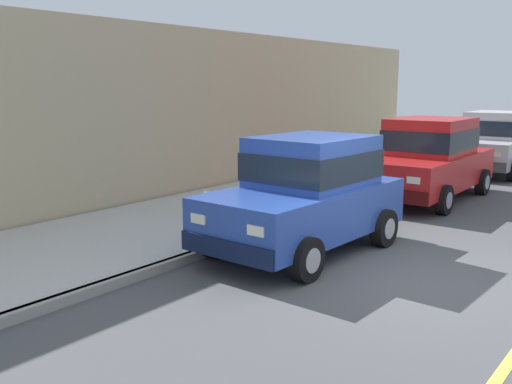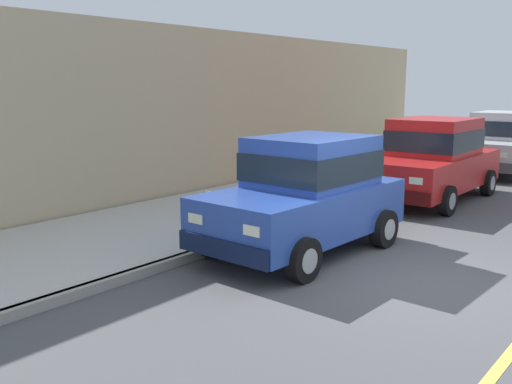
{
  "view_description": "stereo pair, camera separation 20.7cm",
  "coord_description": "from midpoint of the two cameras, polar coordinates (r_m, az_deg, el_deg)",
  "views": [
    {
      "loc": [
        2.83,
        -7.44,
        2.71
      ],
      "look_at": [
        -3.19,
        0.37,
        0.85
      ],
      "focal_mm": 40.3,
      "sensor_mm": 36.0,
      "label": 1
    },
    {
      "loc": [
        2.99,
        -7.32,
        2.71
      ],
      "look_at": [
        -3.19,
        0.37,
        0.85
      ],
      "focal_mm": 40.3,
      "sensor_mm": 36.0,
      "label": 2
    }
  ],
  "objects": [
    {
      "name": "sidewalk",
      "position": [
        11.13,
        -9.12,
        -3.18
      ],
      "size": [
        3.6,
        64.0,
        0.14
      ],
      "primitive_type": "cube",
      "color": "#B7B5AD",
      "rests_on": "ground"
    },
    {
      "name": "car_red_sedan",
      "position": [
        14.16,
        16.37,
        3.24
      ],
      "size": [
        2.07,
        4.62,
        1.92
      ],
      "color": "red",
      "rests_on": "ground"
    },
    {
      "name": "dog_white",
      "position": [
        11.4,
        -6.11,
        -0.92
      ],
      "size": [
        0.23,
        0.76,
        0.49
      ],
      "color": "white",
      "rests_on": "sidewalk"
    },
    {
      "name": "car_blue_hatchback",
      "position": [
        9.34,
        4.45,
        -0.06
      ],
      "size": [
        2.05,
        3.85,
        1.88
      ],
      "color": "#28479E",
      "rests_on": "ground"
    },
    {
      "name": "car_silver_hatchback",
      "position": [
        18.98,
        22.27,
        4.64
      ],
      "size": [
        2.02,
        3.84,
        1.88
      ],
      "color": "#BCBCC1",
      "rests_on": "ground"
    },
    {
      "name": "building_facade",
      "position": [
        15.44,
        -2.87,
        8.09
      ],
      "size": [
        0.5,
        20.0,
        4.03
      ],
      "primitive_type": "cube",
      "color": "tan",
      "rests_on": "ground"
    },
    {
      "name": "ground_plane",
      "position": [
        8.38,
        15.39,
        -8.59
      ],
      "size": [
        80.0,
        80.0,
        0.0
      ],
      "primitive_type": "plane",
      "color": "#4C4C4F"
    },
    {
      "name": "curb",
      "position": [
        9.94,
        -1.94,
        -4.74
      ],
      "size": [
        0.16,
        64.0,
        0.14
      ],
      "primitive_type": "cube",
      "color": "gray",
      "rests_on": "ground"
    }
  ]
}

